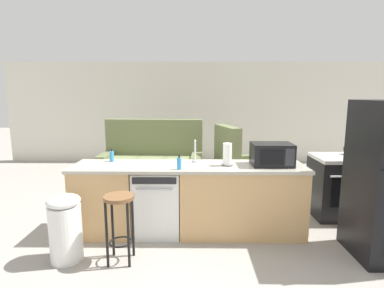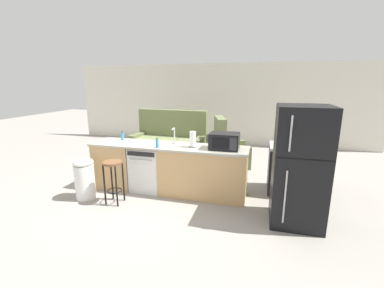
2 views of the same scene
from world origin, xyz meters
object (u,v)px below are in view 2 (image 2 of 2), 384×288
object	(u,v)px
couch	(170,142)
armchair	(227,151)
dishwasher	(148,168)
trash_bin	(85,178)
stove_range	(290,169)
bar_stool	(113,173)
dish_soap_bottle	(122,136)
kettle	(301,140)
paper_towel_roll	(193,140)
microwave	(224,141)
soap_bottle	(157,144)
refrigerator	(300,166)

from	to	relation	value
couch	armchair	xyz separation A→B (m)	(1.65, -0.39, -0.04)
dishwasher	trash_bin	distance (m)	1.14
stove_range	bar_stool	bearing A→B (deg)	-156.77
dish_soap_bottle	trash_bin	size ratio (longest dim) A/B	0.24
kettle	couch	world-z (taller)	couch
trash_bin	armchair	xyz separation A→B (m)	(2.18, 2.55, -0.03)
paper_towel_roll	couch	world-z (taller)	couch
paper_towel_roll	armchair	world-z (taller)	armchair
microwave	soap_bottle	world-z (taller)	microwave
kettle	armchair	distance (m)	2.01
stove_range	armchair	bearing A→B (deg)	135.18
dishwasher	dish_soap_bottle	xyz separation A→B (m)	(-0.63, 0.19, 0.55)
paper_towel_roll	bar_stool	xyz separation A→B (m)	(-1.20, -0.68, -0.50)
dish_soap_bottle	kettle	distance (m)	3.43
refrigerator	couch	size ratio (longest dim) A/B	0.85
stove_range	microwave	bearing A→B (deg)	-154.56
dish_soap_bottle	armchair	xyz separation A→B (m)	(1.90, 1.68, -0.62)
stove_range	refrigerator	size ratio (longest dim) A/B	0.52
armchair	dishwasher	bearing A→B (deg)	-124.29
kettle	dish_soap_bottle	bearing A→B (deg)	-171.77
stove_range	dish_soap_bottle	world-z (taller)	dish_soap_bottle
paper_towel_roll	soap_bottle	bearing A→B (deg)	-161.08
paper_towel_roll	trash_bin	size ratio (longest dim) A/B	0.38
couch	paper_towel_roll	bearing A→B (deg)	-60.98
dishwasher	microwave	bearing A→B (deg)	-0.05
dishwasher	soap_bottle	xyz separation A→B (m)	(0.29, -0.22, 0.55)
paper_towel_roll	armchair	bearing A→B (deg)	78.39
paper_towel_roll	bar_stool	bearing A→B (deg)	-150.39
bar_stool	armchair	size ratio (longest dim) A/B	0.62
dishwasher	refrigerator	bearing A→B (deg)	-11.93
bar_stool	armchair	bearing A→B (deg)	58.27
trash_bin	armchair	size ratio (longest dim) A/B	0.62
paper_towel_roll	trash_bin	bearing A→B (deg)	-159.66
microwave	trash_bin	size ratio (longest dim) A/B	0.68
dishwasher	trash_bin	size ratio (longest dim) A/B	1.14
stove_range	kettle	bearing A→B (deg)	37.71
bar_stool	armchair	xyz separation A→B (m)	(1.59, 2.57, -0.19)
soap_bottle	bar_stool	size ratio (longest dim) A/B	0.24
dishwasher	paper_towel_roll	distance (m)	1.08
microwave	kettle	bearing A→B (deg)	27.18
microwave	couch	distance (m)	2.97
trash_bin	armchair	bearing A→B (deg)	49.46
dish_soap_bottle	stove_range	bearing A→B (deg)	6.38
soap_bottle	dish_soap_bottle	size ratio (longest dim) A/B	1.00
dish_soap_bottle	armchair	size ratio (longest dim) A/B	0.15
paper_towel_roll	dish_soap_bottle	xyz separation A→B (m)	(-1.51, 0.21, -0.07)
kettle	bar_stool	bearing A→B (deg)	-155.86
microwave	kettle	distance (m)	1.49
refrigerator	couch	bearing A→B (deg)	136.72
bar_stool	microwave	bearing A→B (deg)	21.75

